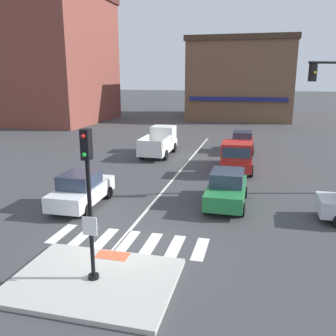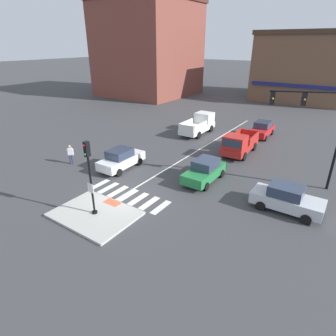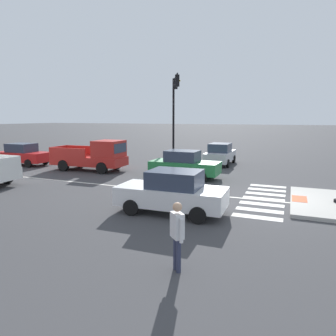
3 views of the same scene
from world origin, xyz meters
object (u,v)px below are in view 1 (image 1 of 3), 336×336
signal_pole (89,192)px  car_red_eastbound_distant (242,142)px  car_white_westbound_near (81,189)px  pickup_truck_red_eastbound_far (237,157)px  car_green_eastbound_mid (227,188)px  pickup_truck_white_westbound_distant (160,142)px

signal_pole → car_red_eastbound_distant: 21.13m
car_white_westbound_near → pickup_truck_red_eastbound_far: 10.59m
signal_pole → pickup_truck_red_eastbound_far: 14.69m
car_green_eastbound_mid → signal_pole: bearing=-112.4°
car_white_westbound_near → pickup_truck_red_eastbound_far: pickup_truck_red_eastbound_far is taller
car_white_westbound_near → car_red_eastbound_distant: same height
signal_pole → pickup_truck_white_westbound_distant: 18.47m
signal_pole → pickup_truck_white_westbound_distant: signal_pole is taller
car_green_eastbound_mid → pickup_truck_white_westbound_distant: pickup_truck_white_westbound_distant is taller
car_red_eastbound_distant → car_green_eastbound_mid: size_ratio=1.01×
signal_pole → pickup_truck_red_eastbound_far: signal_pole is taller
car_green_eastbound_mid → pickup_truck_red_eastbound_far: pickup_truck_red_eastbound_far is taller
car_red_eastbound_distant → car_green_eastbound_mid: bearing=-90.5°
signal_pole → pickup_truck_red_eastbound_far: bearing=77.0°
car_red_eastbound_distant → car_green_eastbound_mid: 13.00m
signal_pole → car_green_eastbound_mid: bearing=67.6°
car_red_eastbound_distant → pickup_truck_white_westbound_distant: 6.73m
car_white_westbound_near → signal_pole: bearing=-60.4°
signal_pole → pickup_truck_red_eastbound_far: (3.27, 14.20, -1.85)m
car_red_eastbound_distant → pickup_truck_red_eastbound_far: bearing=-90.5°
signal_pole → car_white_westbound_near: size_ratio=1.07×
car_red_eastbound_distant → pickup_truck_red_eastbound_far: (-0.06, -6.57, 0.17)m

